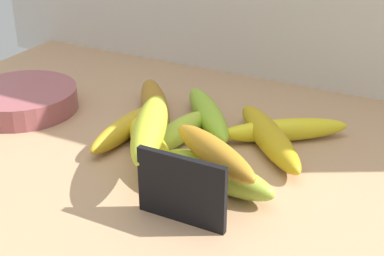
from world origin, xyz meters
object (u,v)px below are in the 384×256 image
object	(u,v)px
banana_2	(284,130)
banana_1	(269,137)
fruit_bowl	(23,99)
banana_4	(177,133)
chalkboard_sign	(182,192)
banana_5	(155,106)
banana_3	(151,148)
banana_0	(208,114)
banana_7	(216,175)
banana_8	(214,152)
banana_9	(152,127)
banana_6	(124,129)

from	to	relation	value
banana_2	banana_1	bearing A→B (deg)	-104.36
fruit_bowl	banana_4	bearing A→B (deg)	2.34
chalkboard_sign	banana_5	world-z (taller)	chalkboard_sign
fruit_bowl	banana_3	xyz separation A→B (cm)	(27.38, -5.04, 0.28)
banana_0	banana_7	size ratio (longest dim) A/B	1.14
banana_0	banana_3	bearing A→B (deg)	-97.26
banana_7	banana_5	bearing A→B (deg)	140.50
chalkboard_sign	banana_7	distance (cm)	8.03
banana_7	banana_8	distance (cm)	3.92
banana_5	banana_1	bearing A→B (deg)	-4.67
banana_4	banana_5	xyz separation A→B (cm)	(-7.35, 6.13, 0.28)
banana_3	banana_9	xyz separation A→B (cm)	(1.24, -1.47, 4.17)
banana_5	banana_9	size ratio (longest dim) A/B	1.11
banana_3	fruit_bowl	bearing A→B (deg)	169.57
banana_1	banana_5	bearing A→B (deg)	175.33
chalkboard_sign	banana_9	distance (cm)	12.70
banana_5	banana_7	xyz separation A→B (cm)	(17.67, -14.57, 0.04)
banana_1	banana_3	bearing A→B (deg)	-140.56
fruit_bowl	banana_6	distance (cm)	20.40
chalkboard_sign	banana_2	xyz separation A→B (cm)	(3.68, 24.53, -2.20)
fruit_bowl	banana_7	distance (cm)	39.00
fruit_bowl	banana_7	xyz separation A→B (cm)	(38.31, -7.29, 0.26)
banana_7	banana_3	bearing A→B (deg)	168.37
banana_0	banana_7	xyz separation A→B (cm)	(9.15, -16.18, 0.19)
banana_2	banana_5	bearing A→B (deg)	-174.04
banana_7	banana_9	distance (cm)	10.58
fruit_bowl	banana_2	bearing A→B (deg)	12.85
banana_8	banana_6	bearing A→B (deg)	158.09
banana_4	banana_8	distance (cm)	14.69
fruit_bowl	banana_1	size ratio (longest dim) A/B	0.86
banana_7	banana_2	bearing A→B (deg)	79.66
fruit_bowl	banana_7	bearing A→B (deg)	-10.78
banana_4	banana_8	bearing A→B (deg)	-42.12
banana_9	banana_5	bearing A→B (deg)	120.06
banana_3	chalkboard_sign	bearing A→B (deg)	-44.31
banana_0	banana_2	size ratio (longest dim) A/B	1.00
banana_4	banana_6	world-z (taller)	banana_4
banana_5	banana_3	bearing A→B (deg)	-61.31
banana_5	banana_8	bearing A→B (deg)	-41.19
banana_7	banana_4	bearing A→B (deg)	140.73
banana_3	banana_2	bearing A→B (deg)	46.00
banana_8	banana_9	world-z (taller)	banana_9
banana_4	banana_7	distance (cm)	13.33
chalkboard_sign	banana_2	size ratio (longest dim) A/B	0.58
banana_1	banana_3	distance (cm)	16.85
banana_3	banana_7	world-z (taller)	same
banana_0	banana_6	xyz separation A→B (cm)	(-8.78, -9.94, -0.25)
banana_2	banana_7	size ratio (longest dim) A/B	1.15
banana_4	banana_2	bearing A→B (deg)	31.82
banana_2	banana_5	xyz separation A→B (cm)	(-20.72, -2.16, 0.37)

